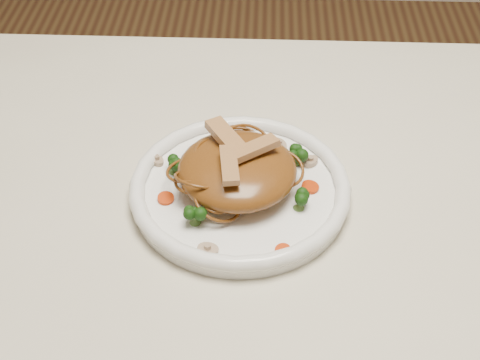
{
  "coord_description": "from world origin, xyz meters",
  "views": [
    {
      "loc": [
        -0.07,
        -0.62,
        1.35
      ],
      "look_at": [
        -0.09,
        0.01,
        0.78
      ],
      "focal_mm": 51.29,
      "sensor_mm": 36.0,
      "label": 1
    }
  ],
  "objects": [
    {
      "name": "carrot_1",
      "position": [
        -0.18,
        -0.01,
        0.77
      ],
      "size": [
        0.02,
        0.02,
        0.0
      ],
      "primitive_type": "cylinder",
      "rotation": [
        0.0,
        0.0,
        0.03
      ],
      "color": "#C63607",
      "rests_on": "plate"
    },
    {
      "name": "mushroom_2",
      "position": [
        -0.2,
        0.06,
        0.77
      ],
      "size": [
        0.03,
        0.03,
        0.01
      ],
      "primitive_type": "cylinder",
      "rotation": [
        0.0,
        0.0,
        -0.91
      ],
      "color": "#C1A991",
      "rests_on": "plate"
    },
    {
      "name": "carrot_4",
      "position": [
        -0.04,
        -0.09,
        0.77
      ],
      "size": [
        0.02,
        0.02,
        0.0
      ],
      "primitive_type": "cylinder",
      "rotation": [
        0.0,
        0.0,
        0.22
      ],
      "color": "#C63607",
      "rests_on": "plate"
    },
    {
      "name": "broccoli_1",
      "position": [
        -0.18,
        0.04,
        0.78
      ],
      "size": [
        0.03,
        0.03,
        0.03
      ],
      "primitive_type": null,
      "rotation": [
        0.0,
        0.0,
        -0.38
      ],
      "color": "#19410D",
      "rests_on": "plate"
    },
    {
      "name": "carrot_2",
      "position": [
        -0.01,
        0.01,
        0.77
      ],
      "size": [
        0.02,
        0.02,
        0.0
      ],
      "primitive_type": "cylinder",
      "rotation": [
        0.0,
        0.0,
        -0.09
      ],
      "color": "#C63607",
      "rests_on": "plate"
    },
    {
      "name": "noodle_mound",
      "position": [
        -0.1,
        0.02,
        0.79
      ],
      "size": [
        0.17,
        0.17,
        0.05
      ],
      "primitive_type": "ellipsoid",
      "rotation": [
        0.0,
        0.0,
        0.17
      ],
      "color": "brown",
      "rests_on": "plate"
    },
    {
      "name": "broccoli_3",
      "position": [
        -0.02,
        -0.02,
        0.78
      ],
      "size": [
        0.03,
        0.03,
        0.03
      ],
      "primitive_type": null,
      "rotation": [
        0.0,
        0.0,
        -0.31
      ],
      "color": "#19410D",
      "rests_on": "plate"
    },
    {
      "name": "plate",
      "position": [
        -0.09,
        0.01,
        0.76
      ],
      "size": [
        0.34,
        0.34,
        0.02
      ],
      "primitive_type": "cylinder",
      "rotation": [
        0.0,
        0.0,
        -0.28
      ],
      "color": "white",
      "rests_on": "table"
    },
    {
      "name": "carrot_0",
      "position": [
        -0.05,
        0.08,
        0.77
      ],
      "size": [
        0.02,
        0.02,
        0.0
      ],
      "primitive_type": "cylinder",
      "rotation": [
        0.0,
        0.0,
        0.14
      ],
      "color": "#C63607",
      "rests_on": "plate"
    },
    {
      "name": "mushroom_1",
      "position": [
        -0.0,
        0.06,
        0.77
      ],
      "size": [
        0.03,
        0.03,
        0.01
      ],
      "primitive_type": "cylinder",
      "rotation": [
        0.0,
        0.0,
        0.92
      ],
      "color": "#C1A991",
      "rests_on": "plate"
    },
    {
      "name": "chicken_b",
      "position": [
        -0.11,
        0.04,
        0.83
      ],
      "size": [
        0.06,
        0.07,
        0.01
      ],
      "primitive_type": "cube",
      "rotation": [
        0.0,
        0.0,
        2.16
      ],
      "color": "tan",
      "rests_on": "noodle_mound"
    },
    {
      "name": "broccoli_2",
      "position": [
        -0.14,
        -0.05,
        0.78
      ],
      "size": [
        0.04,
        0.04,
        0.03
      ],
      "primitive_type": null,
      "rotation": [
        0.0,
        0.0,
        -0.22
      ],
      "color": "#19410D",
      "rests_on": "plate"
    },
    {
      "name": "chicken_a",
      "position": [
        -0.08,
        0.02,
        0.83
      ],
      "size": [
        0.06,
        0.05,
        0.01
      ],
      "primitive_type": "cube",
      "rotation": [
        0.0,
        0.0,
        0.61
      ],
      "color": "tan",
      "rests_on": "noodle_mound"
    },
    {
      "name": "mushroom_3",
      "position": [
        -0.05,
        0.1,
        0.77
      ],
      "size": [
        0.04,
        0.04,
        0.01
      ],
      "primitive_type": "cylinder",
      "rotation": [
        0.0,
        0.0,
        2.22
      ],
      "color": "#C1A991",
      "rests_on": "plate"
    },
    {
      "name": "chicken_c",
      "position": [
        -0.11,
        -0.01,
        0.83
      ],
      "size": [
        0.03,
        0.06,
        0.01
      ],
      "primitive_type": "cube",
      "rotation": [
        0.0,
        0.0,
        4.84
      ],
      "color": "tan",
      "rests_on": "noodle_mound"
    },
    {
      "name": "carrot_3",
      "position": [
        -0.13,
        0.1,
        0.77
      ],
      "size": [
        0.02,
        0.02,
        0.0
      ],
      "primitive_type": "cylinder",
      "rotation": [
        0.0,
        0.0,
        -0.04
      ],
      "color": "#C63607",
      "rests_on": "plate"
    },
    {
      "name": "broccoli_0",
      "position": [
        -0.02,
        0.06,
        0.78
      ],
      "size": [
        0.04,
        0.04,
        0.03
      ],
      "primitive_type": null,
      "rotation": [
        0.0,
        0.0,
        0.36
      ],
      "color": "#19410D",
      "rests_on": "plate"
    },
    {
      "name": "table",
      "position": [
        0.0,
        0.0,
        0.65
      ],
      "size": [
        1.2,
        0.8,
        0.75
      ],
      "color": "beige",
      "rests_on": "ground"
    },
    {
      "name": "mushroom_0",
      "position": [
        -0.13,
        -0.1,
        0.77
      ],
      "size": [
        0.03,
        0.03,
        0.01
      ],
      "primitive_type": "cylinder",
      "rotation": [
        0.0,
        0.0,
        0.06
      ],
      "color": "#C1A991",
      "rests_on": "plate"
    }
  ]
}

